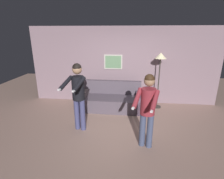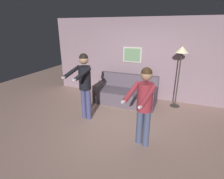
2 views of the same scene
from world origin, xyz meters
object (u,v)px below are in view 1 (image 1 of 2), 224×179
at_px(couch, 111,101).
at_px(person_standing_right, 148,105).
at_px(torchiere_lamp, 160,62).
at_px(person_standing_left, 78,91).

distance_m(couch, person_standing_right, 2.26).
xyz_separation_m(couch, person_standing_right, (0.96, -1.93, 0.69)).
xyz_separation_m(torchiere_lamp, person_standing_right, (-0.55, -2.20, -0.56)).
bearing_deg(person_standing_left, couch, 64.56).
relative_size(couch, person_standing_right, 1.18).
bearing_deg(couch, person_standing_right, -63.67).
distance_m(torchiere_lamp, person_standing_left, 2.77).
relative_size(torchiere_lamp, person_standing_right, 1.11).
xyz_separation_m(person_standing_left, person_standing_right, (1.62, -0.54, -0.07)).
relative_size(torchiere_lamp, person_standing_left, 1.05).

